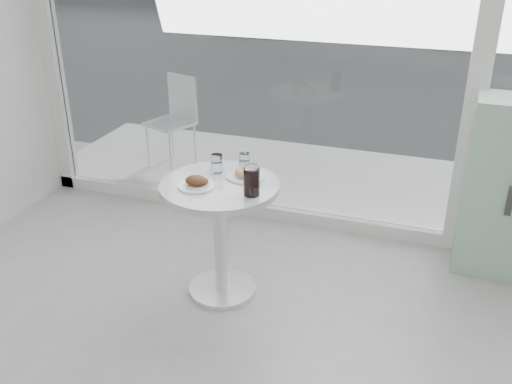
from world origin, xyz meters
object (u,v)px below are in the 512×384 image
at_px(plate_fritter, 197,183).
at_px(water_tumbler_a, 217,164).
at_px(water_tumbler_b, 244,162).
at_px(patio_chair, 175,115).
at_px(plate_donut, 246,174).
at_px(mint_cabinet, 508,189).
at_px(cola_glass, 252,181).
at_px(main_table, 220,216).

relative_size(plate_fritter, water_tumbler_a, 1.90).
distance_m(water_tumbler_a, water_tumbler_b, 0.18).
bearing_deg(plate_fritter, patio_chair, 120.02).
xyz_separation_m(patio_chair, water_tumbler_b, (1.25, -1.52, 0.28)).
relative_size(patio_chair, water_tumbler_b, 7.97).
height_order(water_tumbler_a, water_tumbler_b, water_tumbler_a).
relative_size(patio_chair, plate_donut, 3.61).
xyz_separation_m(patio_chair, water_tumbler_a, (1.10, -1.62, 0.28)).
bearing_deg(water_tumbler_a, plate_donut, -4.55).
bearing_deg(plate_fritter, water_tumbler_b, 62.74).
distance_m(mint_cabinet, plate_donut, 1.74).
height_order(water_tumbler_a, cola_glass, cola_glass).
relative_size(main_table, plate_donut, 3.25).
bearing_deg(plate_fritter, main_table, 38.19).
height_order(plate_donut, water_tumbler_b, water_tumbler_b).
relative_size(mint_cabinet, water_tumbler_a, 10.39).
distance_m(patio_chair, plate_fritter, 2.16).
height_order(plate_donut, water_tumbler_a, water_tumbler_a).
bearing_deg(water_tumbler_b, plate_fritter, -117.26).
distance_m(mint_cabinet, plate_fritter, 2.04).
bearing_deg(plate_donut, water_tumbler_a, 175.45).
distance_m(main_table, water_tumbler_a, 0.32).
xyz_separation_m(mint_cabinet, cola_glass, (-1.45, -0.96, 0.25)).
xyz_separation_m(patio_chair, plate_fritter, (1.07, -1.86, 0.26)).
bearing_deg(water_tumbler_a, plate_fritter, -96.58).
height_order(plate_fritter, cola_glass, cola_glass).
distance_m(main_table, plate_donut, 0.30).
height_order(mint_cabinet, water_tumbler_a, mint_cabinet).
relative_size(main_table, water_tumbler_b, 7.16).
relative_size(mint_cabinet, patio_chair, 1.41).
bearing_deg(water_tumbler_b, mint_cabinet, 21.17).
height_order(main_table, plate_fritter, plate_fritter).
relative_size(mint_cabinet, plate_donut, 5.08).
xyz_separation_m(mint_cabinet, patio_chair, (-2.86, 0.89, -0.07)).
height_order(plate_fritter, water_tumbler_a, water_tumbler_a).
xyz_separation_m(patio_chair, cola_glass, (1.41, -1.86, 0.32)).
bearing_deg(water_tumbler_a, patio_chair, 124.27).
bearing_deg(main_table, mint_cabinet, 27.62).
distance_m(plate_fritter, water_tumbler_b, 0.38).
distance_m(water_tumbler_a, cola_glass, 0.40).
distance_m(mint_cabinet, water_tumbler_b, 1.74).
relative_size(plate_donut, water_tumbler_b, 2.21).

